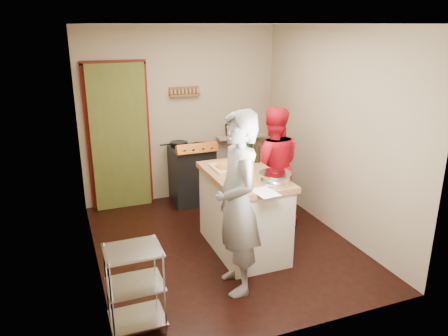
{
  "coord_description": "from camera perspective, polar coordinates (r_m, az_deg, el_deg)",
  "views": [
    {
      "loc": [
        -1.74,
        -4.54,
        2.6
      ],
      "look_at": [
        0.02,
        0.0,
        0.99
      ],
      "focal_mm": 35.0,
      "sensor_mm": 36.0,
      "label": 1
    }
  ],
  "objects": [
    {
      "name": "left_wall",
      "position": [
        4.73,
        -17.4,
        1.49
      ],
      "size": [
        0.04,
        3.5,
        2.6
      ],
      "primitive_type": "cube",
      "color": "gray",
      "rests_on": "ground"
    },
    {
      "name": "floor",
      "position": [
        5.51,
        -0.15,
        -9.84
      ],
      "size": [
        3.5,
        3.5,
        0.0
      ],
      "primitive_type": "plane",
      "color": "black",
      "rests_on": "ground"
    },
    {
      "name": "right_wall",
      "position": [
        5.73,
        14.04,
        4.64
      ],
      "size": [
        0.04,
        3.5,
        2.6
      ],
      "primitive_type": "cube",
      "color": "gray",
      "rests_on": "ground"
    },
    {
      "name": "stove",
      "position": [
        6.58,
        -4.21,
        -0.81
      ],
      "size": [
        0.6,
        0.63,
        1.0
      ],
      "color": "black",
      "rests_on": "ground"
    },
    {
      "name": "wire_shelving",
      "position": [
        4.0,
        -11.54,
        -14.78
      ],
      "size": [
        0.48,
        0.4,
        0.8
      ],
      "color": "silver",
      "rests_on": "ground"
    },
    {
      "name": "ceiling",
      "position": [
        4.86,
        -0.18,
        18.44
      ],
      "size": [
        3.0,
        3.5,
        0.02
      ],
      "primitive_type": "cube",
      "color": "white",
      "rests_on": "back_wall"
    },
    {
      "name": "person_stripe",
      "position": [
        4.27,
        1.79,
        -4.74
      ],
      "size": [
        0.49,
        0.71,
        1.86
      ],
      "primitive_type": "imported",
      "rotation": [
        0.0,
        0.0,
        -1.65
      ],
      "color": "#BABAC0",
      "rests_on": "ground"
    },
    {
      "name": "back_wall",
      "position": [
        6.58,
        -11.04,
        5.07
      ],
      "size": [
        3.0,
        0.44,
        2.6
      ],
      "color": "gray",
      "rests_on": "ground"
    },
    {
      "name": "island",
      "position": [
        5.19,
        2.59,
        -5.51
      ],
      "size": [
        0.75,
        1.42,
        1.27
      ],
      "color": "#B8B19C",
      "rests_on": "ground"
    },
    {
      "name": "person_red",
      "position": [
        5.82,
        6.33,
        0.21
      ],
      "size": [
        0.94,
        0.83,
        1.61
      ],
      "primitive_type": "imported",
      "rotation": [
        0.0,
        0.0,
        2.81
      ],
      "color": "red",
      "rests_on": "ground"
    }
  ]
}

